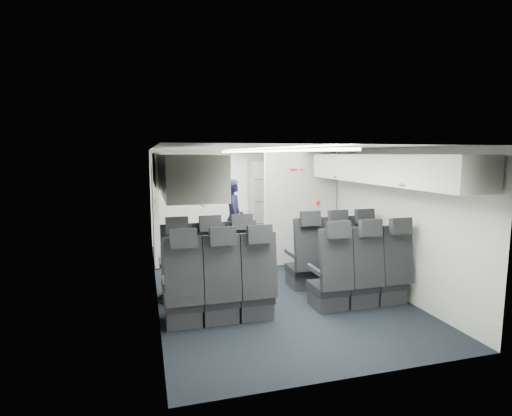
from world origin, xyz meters
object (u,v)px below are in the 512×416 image
carry_on_bag (172,174)px  flight_attendant (234,218)px  galley_unit (268,202)px  seat_row_mid (294,284)px  seat_row_front (273,265)px  boarding_door (156,214)px

carry_on_bag → flight_attendant: bearing=46.8°
galley_unit → flight_attendant: galley_unit is taller
seat_row_mid → seat_row_front: bearing=90.0°
seat_row_front → carry_on_bag: bearing=169.3°
boarding_door → galley_unit: bearing=24.3°
boarding_door → flight_attendant: size_ratio=1.18×
boarding_door → carry_on_bag: carry_on_bag is taller
flight_attendant → carry_on_bag: size_ratio=4.05×
boarding_door → carry_on_bag: (0.20, -1.81, 0.82)m
seat_row_front → seat_row_mid: 0.90m
flight_attendant → carry_on_bag: (-1.31, -1.86, 0.99)m
seat_row_mid → galley_unit: size_ratio=1.75×
seat_row_mid → galley_unit: galley_unit is taller
boarding_door → carry_on_bag: bearing=-83.7°
carry_on_bag → galley_unit: bearing=43.2°
boarding_door → seat_row_front: bearing=-51.8°
galley_unit → boarding_door: size_ratio=1.02×
seat_row_mid → flight_attendant: (-0.13, 3.03, 0.39)m
seat_row_mid → galley_unit: 4.30m
galley_unit → carry_on_bag: 3.91m
galley_unit → carry_on_bag: galley_unit is taller
galley_unit → boarding_door: bearing=-155.7°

